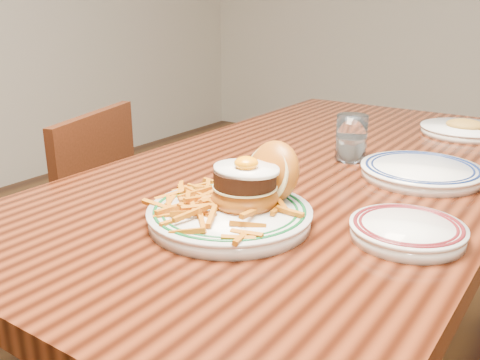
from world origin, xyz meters
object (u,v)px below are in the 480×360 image
Objects in this scene: main_plate at (237,201)px; table at (316,200)px; chair_left at (71,237)px; side_plate at (408,230)px.

table is at bearing 109.53° from main_plate.
side_plate is (1.03, -0.11, 0.32)m from chair_left.
main_plate reaches higher than chair_left.
chair_left is at bearing 155.35° from side_plate.
side_plate is at bearing -22.78° from chair_left.
table is 0.43m from side_plate.
main_plate is (0.75, -0.20, 0.34)m from chair_left.
main_plate is at bearing -85.24° from table.
chair_left is 1.08m from side_plate.
chair_left is 4.39× the size of side_plate.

